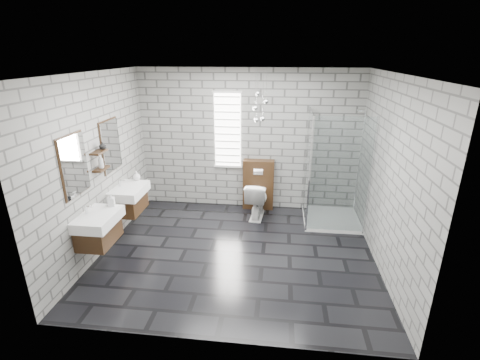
% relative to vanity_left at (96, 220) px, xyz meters
% --- Properties ---
extents(floor, '(4.20, 3.60, 0.02)m').
position_rel_vanity_left_xyz_m(floor, '(1.91, 0.61, -0.77)').
color(floor, black).
rests_on(floor, ground).
extents(ceiling, '(4.20, 3.60, 0.02)m').
position_rel_vanity_left_xyz_m(ceiling, '(1.91, 0.61, 1.95)').
color(ceiling, white).
rests_on(ceiling, wall_back).
extents(wall_back, '(4.20, 0.02, 2.70)m').
position_rel_vanity_left_xyz_m(wall_back, '(1.91, 2.42, 0.59)').
color(wall_back, gray).
rests_on(wall_back, floor).
extents(wall_front, '(4.20, 0.02, 2.70)m').
position_rel_vanity_left_xyz_m(wall_front, '(1.91, -1.20, 0.59)').
color(wall_front, gray).
rests_on(wall_front, floor).
extents(wall_left, '(0.02, 3.60, 2.70)m').
position_rel_vanity_left_xyz_m(wall_left, '(-0.20, 0.61, 0.59)').
color(wall_left, gray).
rests_on(wall_left, floor).
extents(wall_right, '(0.02, 3.60, 2.70)m').
position_rel_vanity_left_xyz_m(wall_right, '(4.02, 0.61, 0.59)').
color(wall_right, gray).
rests_on(wall_right, floor).
extents(vanity_left, '(0.47, 0.70, 1.57)m').
position_rel_vanity_left_xyz_m(vanity_left, '(0.00, 0.00, 0.00)').
color(vanity_left, '#392311').
rests_on(vanity_left, wall_left).
extents(vanity_right, '(0.47, 0.70, 1.57)m').
position_rel_vanity_left_xyz_m(vanity_right, '(0.00, 1.04, 0.00)').
color(vanity_right, '#392311').
rests_on(vanity_right, wall_left).
extents(shelf_lower, '(0.14, 0.30, 0.03)m').
position_rel_vanity_left_xyz_m(shelf_lower, '(-0.12, 0.56, 0.56)').
color(shelf_lower, '#392311').
rests_on(shelf_lower, wall_left).
extents(shelf_upper, '(0.14, 0.30, 0.03)m').
position_rel_vanity_left_xyz_m(shelf_upper, '(-0.12, 0.56, 0.82)').
color(shelf_upper, '#392311').
rests_on(shelf_upper, wall_left).
extents(window, '(0.56, 0.05, 1.48)m').
position_rel_vanity_left_xyz_m(window, '(1.51, 2.39, 0.79)').
color(window, white).
rests_on(window, wall_back).
extents(cistern_panel, '(0.60, 0.20, 1.00)m').
position_rel_vanity_left_xyz_m(cistern_panel, '(2.12, 2.31, -0.26)').
color(cistern_panel, '#392311').
rests_on(cistern_panel, floor).
extents(flush_plate, '(0.18, 0.01, 0.12)m').
position_rel_vanity_left_xyz_m(flush_plate, '(2.12, 2.20, 0.04)').
color(flush_plate, silver).
rests_on(flush_plate, cistern_panel).
extents(shower_enclosure, '(1.00, 1.00, 2.03)m').
position_rel_vanity_left_xyz_m(shower_enclosure, '(3.41, 1.79, -0.25)').
color(shower_enclosure, white).
rests_on(shower_enclosure, floor).
extents(pendant_cluster, '(0.26, 0.23, 0.91)m').
position_rel_vanity_left_xyz_m(pendant_cluster, '(2.14, 1.99, 1.29)').
color(pendant_cluster, silver).
rests_on(pendant_cluster, ceiling).
extents(toilet, '(0.45, 0.71, 0.70)m').
position_rel_vanity_left_xyz_m(toilet, '(2.12, 1.92, -0.41)').
color(toilet, white).
rests_on(toilet, floor).
extents(soap_bottle_a, '(0.11, 0.11, 0.20)m').
position_rel_vanity_left_xyz_m(soap_bottle_a, '(0.11, 0.29, 0.19)').
color(soap_bottle_a, '#B2B2B2').
rests_on(soap_bottle_a, vanity_left).
extents(soap_bottle_b, '(0.14, 0.14, 0.16)m').
position_rel_vanity_left_xyz_m(soap_bottle_b, '(0.05, 1.37, 0.17)').
color(soap_bottle_b, '#B2B2B2').
rests_on(soap_bottle_b, vanity_right).
extents(soap_bottle_c, '(0.08, 0.08, 0.21)m').
position_rel_vanity_left_xyz_m(soap_bottle_c, '(-0.11, 0.55, 0.68)').
color(soap_bottle_c, '#B2B2B2').
rests_on(soap_bottle_c, shelf_lower).
extents(vase, '(0.13, 0.13, 0.11)m').
position_rel_vanity_left_xyz_m(vase, '(-0.11, 0.67, 0.89)').
color(vase, '#B2B2B2').
rests_on(vase, shelf_upper).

